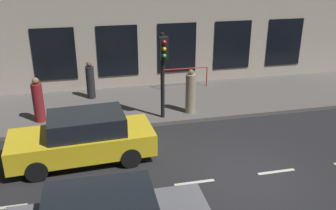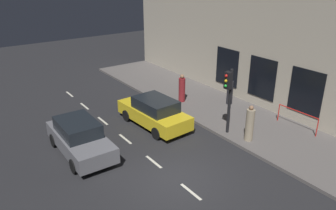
# 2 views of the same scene
# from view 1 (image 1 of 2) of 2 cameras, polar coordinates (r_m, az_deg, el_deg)

# --- Properties ---
(ground_plane) EXTENTS (60.00, 60.00, 0.00)m
(ground_plane) POSITION_cam_1_polar(r_m,az_deg,el_deg) (11.50, 11.88, -10.61)
(ground_plane) COLOR #232326
(sidewalk) EXTENTS (4.50, 32.00, 0.15)m
(sidewalk) POSITION_cam_1_polar(r_m,az_deg,el_deg) (16.71, 3.19, 0.78)
(sidewalk) COLOR #5B5654
(sidewalk) RESTS_ON ground
(building_facade) EXTENTS (0.65, 32.00, 8.39)m
(building_facade) POSITION_cam_1_polar(r_m,az_deg,el_deg) (18.15, 1.18, 15.87)
(building_facade) COLOR #B2A893
(building_facade) RESTS_ON ground
(lane_centre_line) EXTENTS (0.12, 27.20, 0.01)m
(lane_centre_line) POSITION_cam_1_polar(r_m,az_deg,el_deg) (11.91, 16.33, -9.81)
(lane_centre_line) COLOR beige
(lane_centre_line) RESTS_ON ground
(traffic_light) EXTENTS (0.50, 0.32, 3.35)m
(traffic_light) POSITION_cam_1_polar(r_m,az_deg,el_deg) (13.89, -0.76, 6.53)
(traffic_light) COLOR black
(traffic_light) RESTS_ON sidewalk
(parked_car_0) EXTENTS (2.09, 4.55, 1.58)m
(parked_car_0) POSITION_cam_1_polar(r_m,az_deg,el_deg) (12.00, -12.89, -4.90)
(parked_car_0) COLOR gold
(parked_car_0) RESTS_ON ground
(pedestrian_0) EXTENTS (0.52, 0.52, 1.82)m
(pedestrian_0) POSITION_cam_1_polar(r_m,az_deg,el_deg) (14.92, 3.49, 1.86)
(pedestrian_0) COLOR gray
(pedestrian_0) RESTS_ON sidewalk
(pedestrian_1) EXTENTS (0.52, 0.52, 1.69)m
(pedestrian_1) POSITION_cam_1_polar(r_m,az_deg,el_deg) (16.85, -11.86, 3.60)
(pedestrian_1) COLOR #232328
(pedestrian_1) RESTS_ON sidewalk
(pedestrian_2) EXTENTS (0.53, 0.53, 1.76)m
(pedestrian_2) POSITION_cam_1_polar(r_m,az_deg,el_deg) (14.94, -19.35, 0.52)
(pedestrian_2) COLOR maroon
(pedestrian_2) RESTS_ON sidewalk
(red_railing) EXTENTS (0.05, 2.34, 0.97)m
(red_railing) POSITION_cam_1_polar(r_m,az_deg,el_deg) (17.86, 2.52, 4.95)
(red_railing) COLOR red
(red_railing) RESTS_ON sidewalk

